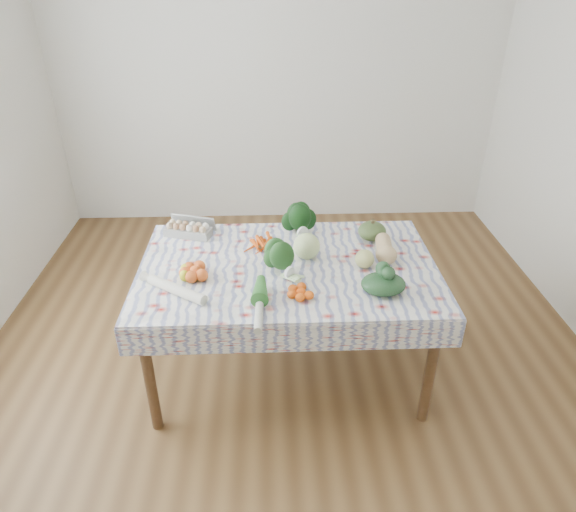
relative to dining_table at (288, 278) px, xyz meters
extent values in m
plane|color=brown|center=(0.00, 0.00, -0.68)|extent=(4.50, 4.50, 0.00)
cube|color=silver|center=(0.00, 2.25, 0.72)|extent=(4.00, 0.04, 2.80)
cube|color=brown|center=(0.00, 0.00, 0.05)|extent=(1.60, 1.00, 0.04)
cylinder|color=brown|center=(-0.74, -0.44, -0.32)|extent=(0.06, 0.06, 0.71)
cylinder|color=brown|center=(0.74, -0.44, -0.32)|extent=(0.06, 0.06, 0.71)
cylinder|color=brown|center=(-0.74, 0.44, -0.32)|extent=(0.06, 0.06, 0.71)
cylinder|color=brown|center=(0.74, 0.44, -0.32)|extent=(0.06, 0.06, 0.71)
cube|color=silver|center=(0.00, 0.00, 0.08)|extent=(1.66, 1.06, 0.01)
cube|color=#999995|center=(-0.60, 0.37, 0.12)|extent=(0.31, 0.19, 0.08)
cube|color=#DC4E0E|center=(-0.15, 0.19, 0.10)|extent=(0.25, 0.23, 0.04)
ellipsoid|color=#103411|center=(0.08, 0.36, 0.16)|extent=(0.23, 0.22, 0.16)
ellipsoid|color=#43582B|center=(0.52, 0.29, 0.14)|extent=(0.21, 0.21, 0.11)
sphere|color=#C5DC8B|center=(0.11, 0.08, 0.16)|extent=(0.20, 0.20, 0.15)
ellipsoid|color=tan|center=(0.56, 0.07, 0.14)|extent=(0.14, 0.27, 0.12)
cube|color=orange|center=(-0.50, -0.11, 0.12)|extent=(0.26, 0.26, 0.07)
ellipsoid|color=#22511E|center=(-0.04, -0.11, 0.14)|extent=(0.23, 0.23, 0.12)
cube|color=#EC570E|center=(0.05, -0.30, 0.11)|extent=(0.22, 0.22, 0.05)
sphere|color=#C1C06C|center=(0.42, -0.04, 0.14)|extent=(0.11, 0.11, 0.11)
ellipsoid|color=#18341B|center=(0.47, -0.29, 0.13)|extent=(0.28, 0.25, 0.10)
cylinder|color=white|center=(-0.58, -0.26, 0.11)|extent=(0.35, 0.26, 0.05)
cylinder|color=beige|center=(-0.15, -0.41, 0.11)|extent=(0.06, 0.40, 0.04)
camera|label=1|loc=(-0.10, -2.46, 1.57)|focal=32.00mm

